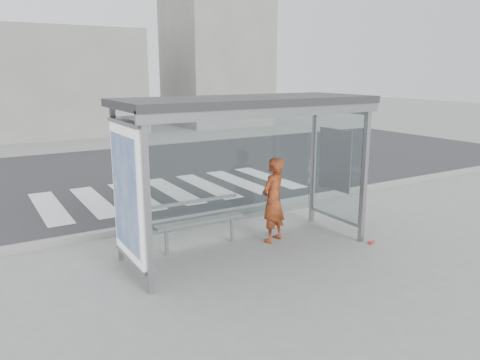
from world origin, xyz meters
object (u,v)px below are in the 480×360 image
at_px(bus_shelter, 226,138).
at_px(person, 273,200).
at_px(soda_can, 371,242).
at_px(bench, 199,220).

height_order(bus_shelter, person, bus_shelter).
xyz_separation_m(bus_shelter, soda_can, (2.44, -0.95, -1.95)).
relative_size(person, bench, 0.95).
bearing_deg(person, bus_shelter, -16.26).
bearing_deg(bench, person, -15.94).
xyz_separation_m(bench, soda_can, (2.72, -1.42, -0.47)).
bearing_deg(bench, bus_shelter, -59.01).
bearing_deg(bus_shelter, soda_can, -21.36).
distance_m(person, bench, 1.37).
bearing_deg(soda_can, person, 143.70).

